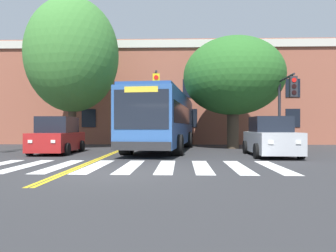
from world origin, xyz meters
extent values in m
plane|color=#303033|center=(0.00, 0.00, 0.00)|extent=(120.00, 120.00, 0.00)
cube|color=white|center=(-3.35, 1.70, 0.00)|extent=(0.62, 3.88, 0.01)
cube|color=white|center=(-2.13, 1.68, 0.00)|extent=(0.62, 3.88, 0.01)
cube|color=white|center=(-0.90, 1.67, 0.00)|extent=(0.62, 3.88, 0.01)
cube|color=white|center=(0.33, 1.65, 0.00)|extent=(0.62, 3.88, 0.01)
cube|color=white|center=(1.56, 1.63, 0.00)|extent=(0.62, 3.88, 0.01)
cube|color=white|center=(2.79, 1.62, 0.00)|extent=(0.62, 3.88, 0.01)
cube|color=white|center=(4.01, 1.60, 0.00)|extent=(0.62, 3.88, 0.01)
cube|color=white|center=(5.24, 1.58, 0.00)|extent=(0.62, 3.88, 0.01)
cube|color=gold|center=(-1.47, 15.67, 0.00)|extent=(0.12, 36.00, 0.01)
cube|color=gold|center=(-1.31, 15.67, 0.00)|extent=(0.12, 36.00, 0.01)
cube|color=#2D5699|center=(1.12, 9.61, 1.76)|extent=(3.89, 11.70, 2.75)
cube|color=black|center=(2.41, 9.46, 2.04)|extent=(1.25, 10.49, 0.99)
cube|color=black|center=(-0.16, 9.76, 2.04)|extent=(1.25, 10.49, 0.99)
cube|color=black|center=(0.45, 3.90, 2.09)|extent=(2.30, 0.29, 1.65)
cube|color=yellow|center=(0.45, 3.90, 2.92)|extent=(1.41, 0.19, 0.24)
cube|color=#232326|center=(0.45, 3.87, 0.57)|extent=(2.52, 0.39, 0.36)
cube|color=#294E89|center=(1.12, 9.61, 3.22)|extent=(3.69, 11.23, 0.16)
cylinder|color=black|center=(1.93, 5.94, 0.50)|extent=(0.67, 1.07, 1.01)
cylinder|color=black|center=(-0.51, 6.22, 0.50)|extent=(0.67, 1.07, 1.01)
cylinder|color=black|center=(2.65, 12.03, 0.50)|extent=(0.67, 1.07, 1.01)
cylinder|color=black|center=(0.20, 12.32, 0.50)|extent=(0.67, 1.07, 1.01)
cube|color=#AD1E1E|center=(-4.20, 7.07, 0.62)|extent=(1.80, 4.13, 0.90)
cube|color=black|center=(-4.20, 7.11, 1.47)|extent=(1.60, 2.28, 0.81)
cube|color=white|center=(-3.64, 5.01, 0.71)|extent=(0.20, 0.04, 0.14)
cube|color=white|center=(-4.68, 4.99, 0.71)|extent=(0.20, 0.04, 0.14)
cylinder|color=black|center=(-3.29, 5.82, 0.30)|extent=(0.23, 0.60, 0.60)
cylinder|color=black|center=(-5.06, 5.79, 0.30)|extent=(0.23, 0.60, 0.60)
cylinder|color=black|center=(-3.34, 8.36, 0.30)|extent=(0.23, 0.60, 0.60)
cylinder|color=black|center=(-5.11, 8.33, 0.30)|extent=(0.23, 0.60, 0.60)
cube|color=#B7BABF|center=(6.31, 5.83, 0.65)|extent=(1.93, 4.40, 0.94)
cube|color=black|center=(6.31, 5.96, 1.48)|extent=(1.68, 2.14, 0.72)
cube|color=white|center=(6.78, 3.62, 0.74)|extent=(0.20, 0.05, 0.14)
cube|color=white|center=(5.70, 3.65, 0.74)|extent=(0.20, 0.05, 0.14)
cylinder|color=black|center=(7.18, 4.45, 0.33)|extent=(0.24, 0.67, 0.66)
cylinder|color=black|center=(5.35, 4.51, 0.33)|extent=(0.24, 0.67, 0.66)
cylinder|color=black|center=(7.27, 7.15, 0.33)|extent=(0.24, 0.67, 0.66)
cylinder|color=black|center=(5.43, 7.21, 0.33)|extent=(0.24, 0.67, 0.66)
cube|color=navy|center=(1.47, 18.21, 0.58)|extent=(1.92, 4.09, 0.83)
cube|color=black|center=(1.47, 18.25, 1.41)|extent=(1.67, 2.27, 0.84)
cube|color=white|center=(2.08, 16.20, 0.66)|extent=(0.20, 0.05, 0.14)
cube|color=white|center=(1.03, 16.16, 0.66)|extent=(0.20, 0.05, 0.14)
cylinder|color=black|center=(2.42, 17.00, 0.30)|extent=(0.24, 0.61, 0.60)
cylinder|color=black|center=(0.62, 16.93, 0.30)|extent=(0.24, 0.61, 0.60)
cylinder|color=black|center=(2.32, 19.49, 0.30)|extent=(0.24, 0.61, 0.60)
cylinder|color=black|center=(0.52, 19.42, 0.30)|extent=(0.24, 0.61, 0.60)
cylinder|color=#28282D|center=(7.72, 9.10, 2.25)|extent=(0.16, 0.16, 4.50)
cylinder|color=#28282D|center=(7.65, 7.73, 3.92)|extent=(0.25, 2.74, 0.11)
cube|color=#28282D|center=(7.59, 6.51, 3.32)|extent=(0.35, 0.30, 1.00)
cylinder|color=red|center=(7.58, 6.36, 3.62)|extent=(0.22, 0.04, 0.22)
cylinder|color=black|center=(7.58, 6.36, 3.32)|extent=(0.22, 0.04, 0.22)
cylinder|color=black|center=(7.58, 6.36, 3.02)|extent=(0.22, 0.04, 0.22)
cylinder|color=#28282D|center=(0.62, 9.69, 2.27)|extent=(0.16, 0.16, 4.54)
cylinder|color=#28282D|center=(0.77, 8.04, 4.08)|extent=(0.41, 3.32, 0.11)
cube|color=yellow|center=(0.90, 6.54, 3.48)|extent=(0.36, 0.31, 1.00)
cylinder|color=red|center=(0.92, 6.39, 3.78)|extent=(0.22, 0.05, 0.22)
cylinder|color=black|center=(0.92, 6.39, 3.48)|extent=(0.22, 0.05, 0.22)
cylinder|color=black|center=(0.92, 6.39, 3.18)|extent=(0.22, 0.05, 0.22)
cylinder|color=#4C3D2D|center=(5.45, 11.12, 1.24)|extent=(0.73, 0.73, 2.48)
ellipsoid|color=#2D6B28|center=(5.45, 11.12, 4.56)|extent=(8.79, 8.79, 4.90)
cylinder|color=#4C3D2D|center=(-4.85, 11.43, 1.44)|extent=(0.50, 0.50, 2.88)
ellipsoid|color=#428438|center=(-4.85, 11.43, 6.02)|extent=(8.39, 8.38, 7.39)
cube|color=#9E5642|center=(2.92, 19.61, 4.07)|extent=(39.06, 8.07, 8.15)
cube|color=beige|center=(2.92, 15.49, 7.75)|extent=(39.06, 0.16, 0.60)
cube|color=black|center=(-4.89, 15.54, 2.04)|extent=(1.10, 0.06, 1.40)
cube|color=black|center=(2.92, 15.54, 2.04)|extent=(1.10, 0.06, 1.40)
cube|color=black|center=(10.73, 15.54, 2.04)|extent=(1.10, 0.06, 1.40)
cube|color=black|center=(-4.89, 15.54, 4.32)|extent=(1.10, 0.06, 1.40)
cube|color=black|center=(2.92, 15.54, 4.32)|extent=(1.10, 0.06, 1.40)
cube|color=black|center=(10.73, 15.54, 4.32)|extent=(1.10, 0.06, 1.40)
camera|label=1|loc=(1.95, -9.55, 1.37)|focal=35.00mm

